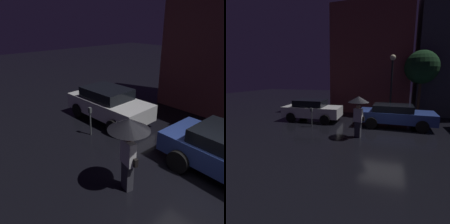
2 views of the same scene
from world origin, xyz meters
The scene contains 4 objects.
ground_plane centered at (0.00, 0.00, 0.00)m, with size 60.00×60.00×0.00m, color black.
parked_car_white centered at (-5.04, 1.46, 0.79)m, with size 4.07×2.00×1.49m.
pedestrian_with_umbrella centered at (-1.28, -1.20, 1.68)m, with size 1.08×1.08×2.12m.
parking_meter centered at (-4.40, -0.07, 0.74)m, with size 0.12×0.10×1.19m.
Camera 1 is at (1.94, -4.71, 4.31)m, focal length 35.00 mm.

